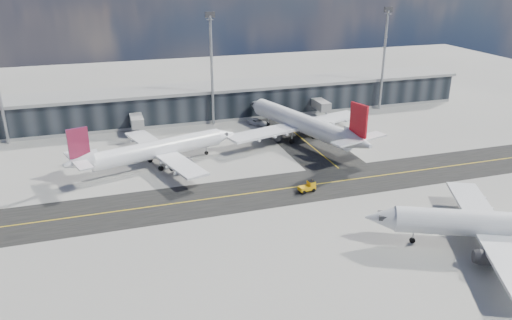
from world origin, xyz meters
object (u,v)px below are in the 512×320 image
Objects in this scene: airliner_near at (502,225)px; baggage_tug at (308,187)px; airliner_redtail at (302,123)px; service_van at (257,122)px; airliner_af at (156,150)px.

airliner_near is 33.44m from baggage_tug.
service_van is at bearing 96.01° from airliner_redtail.
airliner_af reaches higher than baggage_tug.
service_van is (3.62, 42.52, -0.19)m from baggage_tug.
airliner_near reaches higher than airliner_af.
airliner_af is 10.94× the size of baggage_tug.
baggage_tug is 42.67m from service_van.
airliner_near is at bearing 25.95° from airliner_af.
airliner_near is at bearing -96.67° from airliner_redtail.
airliner_redtail is at bearing -96.84° from service_van.
airliner_redtail reaches higher than airliner_af.
airliner_near reaches higher than service_van.
airliner_near is (44.70, -48.52, 0.20)m from airliner_af.
baggage_tug is at bearing 33.31° from airliner_af.
service_van is at bearing 37.34° from airliner_near.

